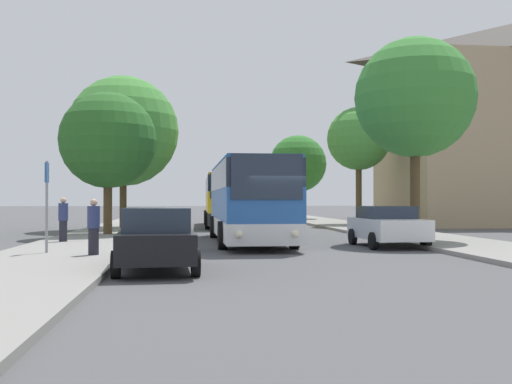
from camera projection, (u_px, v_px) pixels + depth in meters
name	position (u px, v px, depth m)	size (l,w,h in m)	color
ground_plane	(284.00, 252.00, 19.96)	(300.00, 300.00, 0.00)	#4C4C4F
sidewalk_left	(68.00, 252.00, 19.17)	(4.00, 120.00, 0.15)	gray
sidewalk_right	(483.00, 248.00, 20.74)	(4.00, 120.00, 0.15)	gray
bus_front	(249.00, 200.00, 24.32)	(2.89, 11.11, 3.22)	silver
bus_middle	(225.00, 200.00, 39.17)	(2.86, 11.91, 3.29)	#2D2D2D
parked_car_left_curb	(157.00, 239.00, 14.58)	(2.10, 4.08, 1.55)	black
parked_car_right_near	(387.00, 225.00, 22.18)	(2.16, 4.06, 1.51)	silver
bus_stop_sign	(47.00, 196.00, 18.06)	(0.08, 0.45, 2.77)	gray
pedestrian_waiting_near	(94.00, 227.00, 17.33)	(0.36, 0.36, 1.62)	#23232D
pedestrian_waiting_far	(63.00, 219.00, 22.85)	(0.36, 0.36, 1.68)	#23232D
tree_left_near	(123.00, 131.00, 34.54)	(6.35, 6.35, 8.74)	#513D23
tree_left_far	(108.00, 140.00, 27.94)	(4.50, 4.50, 6.63)	#513D23
tree_right_near	(298.00, 164.00, 50.99)	(4.85, 4.85, 7.10)	brown
tree_right_mid	(359.00, 139.00, 39.80)	(4.20, 4.20, 7.77)	#513D23
tree_right_far	(415.00, 98.00, 24.24)	(4.86, 4.86, 8.17)	#513D23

